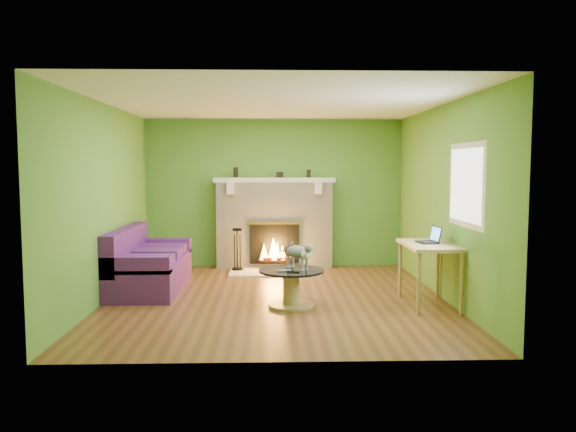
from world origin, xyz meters
name	(u,v)px	position (x,y,z in m)	size (l,w,h in m)	color
floor	(276,298)	(0.00, 0.00, 0.00)	(5.00, 5.00, 0.00)	#5A3019
ceiling	(275,103)	(0.00, 0.00, 2.60)	(5.00, 5.00, 0.00)	white
wall_back	(274,193)	(0.00, 2.50, 1.30)	(5.00, 5.00, 0.00)	#53892C
wall_front	(278,219)	(0.00, -2.50, 1.30)	(5.00, 5.00, 0.00)	#53892C
wall_left	(105,202)	(-2.25, 0.00, 1.30)	(5.00, 5.00, 0.00)	#53892C
wall_right	(443,202)	(2.25, 0.00, 1.30)	(5.00, 5.00, 0.00)	#53892C
window_frame	(466,185)	(2.24, -0.90, 1.55)	(1.20, 1.20, 0.00)	silver
window_pane	(465,185)	(2.23, -0.90, 1.55)	(1.06, 1.06, 0.00)	white
fireplace	(274,224)	(0.00, 2.32, 0.77)	(2.10, 0.46, 1.58)	beige
hearth	(275,272)	(0.00, 1.80, 0.01)	(1.50, 0.75, 0.03)	beige
mantel	(274,180)	(0.00, 2.30, 1.54)	(2.10, 0.28, 0.08)	silver
sofa	(147,265)	(-1.86, 0.63, 0.34)	(0.90, 1.98, 0.89)	#501B67
coffee_table	(291,285)	(0.19, -0.45, 0.27)	(0.83, 0.83, 0.47)	tan
desk	(429,251)	(1.95, -0.46, 0.70)	(0.62, 1.08, 0.80)	tan
cat	(297,255)	(0.27, -0.40, 0.65)	(0.21, 0.57, 0.36)	slate
remote_silver	(284,271)	(0.09, -0.57, 0.48)	(0.17, 0.04, 0.02)	gray
remote_black	(293,272)	(0.21, -0.63, 0.48)	(0.16, 0.04, 0.02)	black
laptop	(427,234)	(1.93, -0.41, 0.91)	(0.25, 0.29, 0.22)	black
fire_tools	(237,249)	(-0.63, 1.95, 0.39)	(0.19, 0.19, 0.71)	black
mantel_vase_left	(236,172)	(-0.67, 2.33, 1.67)	(0.08, 0.08, 0.18)	black
mantel_vase_right	(309,174)	(0.60, 2.33, 1.65)	(0.07, 0.07, 0.14)	black
mantel_box	(280,175)	(0.10, 2.33, 1.63)	(0.12, 0.08, 0.10)	black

